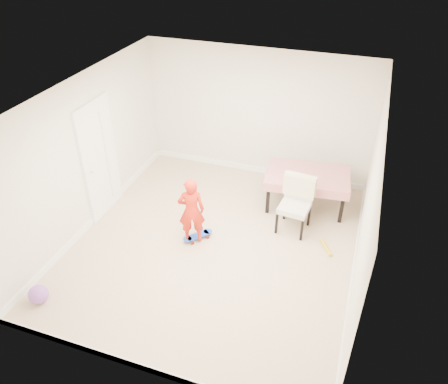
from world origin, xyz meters
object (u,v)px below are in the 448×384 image
(dining_table, at_px, (306,190))
(dining_chair, at_px, (295,206))
(child, at_px, (191,212))
(balloon, at_px, (38,294))
(skateboard, at_px, (198,237))

(dining_table, bearing_deg, dining_chair, -101.37)
(child, distance_m, balloon, 2.54)
(skateboard, bearing_deg, dining_chair, -21.40)
(skateboard, bearing_deg, child, -179.32)
(dining_table, relative_size, skateboard, 2.75)
(child, bearing_deg, balloon, 28.65)
(dining_table, relative_size, balloon, 5.30)
(dining_table, height_order, child, child)
(dining_chair, bearing_deg, balloon, -131.70)
(skateboard, height_order, child, child)
(dining_table, relative_size, child, 1.25)
(balloon, bearing_deg, dining_table, 48.84)
(dining_chair, height_order, child, child)
(balloon, bearing_deg, child, 51.51)
(dining_table, distance_m, dining_chair, 0.80)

